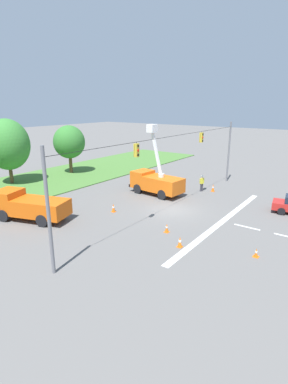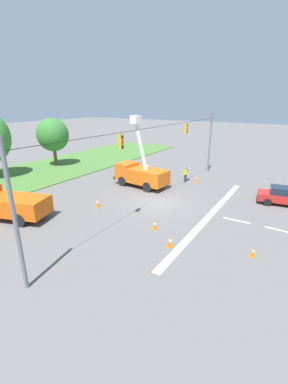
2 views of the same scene
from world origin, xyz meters
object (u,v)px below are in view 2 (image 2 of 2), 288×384
(road_worker, at_px, (186,173))
(traffic_cone_mid_left, at_px, (155,225))
(utility_truck_support_near, at_px, (5,203))
(traffic_cone_foreground_left, at_px, (98,203))
(traffic_cone_foreground_right, at_px, (196,179))
(sedan_red, at_px, (284,196))
(utility_truck_bucket_lift, at_px, (140,173))
(traffic_cone_lane_edge_a, at_px, (142,166))
(traffic_cone_mid_right, at_px, (170,241))
(tree_east, at_px, (53,135))
(traffic_cone_near_bucket, at_px, (253,252))

(road_worker, height_order, traffic_cone_mid_left, road_worker)
(utility_truck_support_near, xyz_separation_m, traffic_cone_mid_left, (4.45, -10.55, -0.87))
(traffic_cone_foreground_left, height_order, traffic_cone_foreground_right, traffic_cone_foreground_right)
(sedan_red, height_order, road_worker, road_worker)
(utility_truck_support_near, bearing_deg, utility_truck_bucket_lift, -19.84)
(utility_truck_bucket_lift, distance_m, traffic_cone_foreground_right, 6.44)
(traffic_cone_lane_edge_a, bearing_deg, traffic_cone_mid_right, -142.14)
(tree_east, distance_m, utility_truck_bucket_lift, 15.32)
(utility_truck_bucket_lift, relative_size, utility_truck_support_near, 1.06)
(traffic_cone_foreground_left, bearing_deg, utility_truck_bucket_lift, 0.33)
(tree_east, distance_m, traffic_cone_foreground_left, 17.53)
(utility_truck_support_near, bearing_deg, road_worker, -25.98)
(road_worker, height_order, traffic_cone_mid_right, road_worker)
(traffic_cone_foreground_right, height_order, traffic_cone_near_bucket, traffic_cone_foreground_right)
(utility_truck_bucket_lift, distance_m, traffic_cone_foreground_left, 6.83)
(tree_east, relative_size, traffic_cone_mid_left, 9.27)
(traffic_cone_foreground_right, xyz_separation_m, traffic_cone_mid_right, (-13.72, -3.65, -0.03))
(utility_truck_support_near, relative_size, traffic_cone_near_bucket, 11.47)
(traffic_cone_mid_right, bearing_deg, traffic_cone_mid_left, 52.33)
(tree_east, distance_m, traffic_cone_mid_right, 25.75)
(utility_truck_support_near, height_order, traffic_cone_foreground_left, utility_truck_support_near)
(traffic_cone_foreground_right, relative_size, traffic_cone_mid_right, 1.08)
(utility_truck_support_near, xyz_separation_m, sedan_red, (14.40, -17.73, -0.42))
(utility_truck_bucket_lift, xyz_separation_m, sedan_red, (2.25, -13.34, -0.64))
(traffic_cone_foreground_right, relative_size, traffic_cone_near_bucket, 1.39)
(tree_east, bearing_deg, traffic_cone_foreground_left, -118.45)
(traffic_cone_foreground_left, height_order, traffic_cone_near_bucket, traffic_cone_foreground_left)
(utility_truck_support_near, relative_size, traffic_cone_mid_left, 9.73)
(traffic_cone_lane_edge_a, bearing_deg, traffic_cone_foreground_left, -163.20)
(sedan_red, height_order, traffic_cone_mid_right, sedan_red)
(traffic_cone_mid_left, relative_size, traffic_cone_lane_edge_a, 0.92)
(traffic_cone_foreground_right, relative_size, traffic_cone_lane_edge_a, 1.08)
(sedan_red, height_order, traffic_cone_mid_left, sedan_red)
(tree_east, height_order, traffic_cone_lane_edge_a, tree_east)
(traffic_cone_foreground_left, xyz_separation_m, traffic_cone_mid_right, (-2.48, -8.11, -0.01))
(traffic_cone_foreground_left, distance_m, traffic_cone_mid_left, 6.21)
(traffic_cone_mid_left, bearing_deg, traffic_cone_foreground_right, 7.82)
(traffic_cone_mid_left, relative_size, traffic_cone_mid_right, 0.91)
(tree_east, height_order, utility_truck_support_near, tree_east)
(traffic_cone_foreground_right, bearing_deg, sedan_red, -104.24)
(traffic_cone_mid_left, xyz_separation_m, traffic_cone_lane_edge_a, (13.95, 10.06, 0.04))
(traffic_cone_foreground_left, bearing_deg, traffic_cone_mid_right, -107.00)
(traffic_cone_foreground_left, bearing_deg, road_worker, -17.68)
(road_worker, xyz_separation_m, traffic_cone_lane_edge_a, (2.38, 7.31, -0.62))
(utility_truck_bucket_lift, height_order, traffic_cone_mid_right, utility_truck_bucket_lift)
(traffic_cone_lane_edge_a, bearing_deg, utility_truck_support_near, 178.46)
(traffic_cone_mid_right, distance_m, traffic_cone_lane_edge_a, 19.61)
(tree_east, bearing_deg, traffic_cone_mid_left, -113.26)
(road_worker, relative_size, traffic_cone_foreground_left, 2.29)
(road_worker, distance_m, traffic_cone_mid_left, 11.91)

